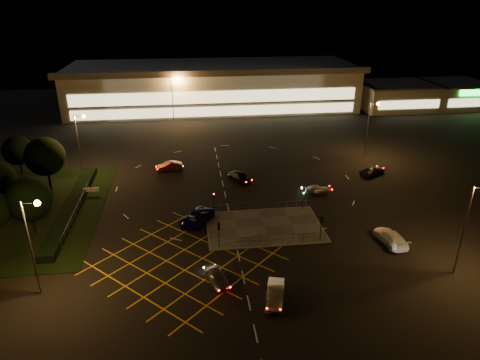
{
  "coord_description": "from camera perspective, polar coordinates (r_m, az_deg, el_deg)",
  "views": [
    {
      "loc": [
        -6.91,
        -48.12,
        26.89
      ],
      "look_at": [
        0.26,
        8.5,
        2.0
      ],
      "focal_mm": 32.0,
      "sensor_mm": 36.0,
      "label": 1
    }
  ],
  "objects": [
    {
      "name": "car_right_silver",
      "position": [
        63.73,
        10.2,
        -1.19
      ],
      "size": [
        3.58,
        1.46,
        1.22
      ],
      "primitive_type": "imported",
      "rotation": [
        0.0,
        0.0,
        1.57
      ],
      "color": "#9C9FA3",
      "rests_on": "ground"
    },
    {
      "name": "car_left_blue",
      "position": [
        54.9,
        -5.79,
        -4.98
      ],
      "size": [
        5.25,
        6.01,
        1.54
      ],
      "primitive_type": "imported",
      "rotation": [
        0.0,
        0.0,
        5.68
      ],
      "color": "#0C0D49",
      "rests_on": "ground"
    },
    {
      "name": "signal_ne",
      "position": [
        57.75,
        8.47,
        -1.84
      ],
      "size": [
        0.28,
        0.3,
        3.15
      ],
      "color": "black",
      "rests_on": "pedestrian_island"
    },
    {
      "name": "supermarket",
      "position": [
        112.39,
        -3.64,
        12.45
      ],
      "size": [
        72.0,
        26.5,
        10.5
      ],
      "color": "beige",
      "rests_on": "ground"
    },
    {
      "name": "streetlight_far_right",
      "position": [
        106.94,
        13.67,
        11.96
      ],
      "size": [
        1.78,
        0.56,
        10.03
      ],
      "color": "slate",
      "rests_on": "ground"
    },
    {
      "name": "tree_c",
      "position": [
        69.18,
        -24.57,
        2.87
      ],
      "size": [
        5.76,
        5.76,
        7.84
      ],
      "color": "black",
      "rests_on": "ground"
    },
    {
      "name": "streetlight_se",
      "position": [
        48.22,
        28.37,
        -4.43
      ],
      "size": [
        1.78,
        0.56,
        10.03
      ],
      "color": "slate",
      "rests_on": "ground"
    },
    {
      "name": "pedestrian_island",
      "position": [
        54.1,
        3.25,
        -6.21
      ],
      "size": [
        14.0,
        9.0,
        0.12
      ],
      "primitive_type": "cube",
      "color": "#4C4944",
      "rests_on": "ground"
    },
    {
      "name": "streetlight_far_left",
      "position": [
        98.29,
        -8.78,
        11.36
      ],
      "size": [
        1.78,
        0.56,
        10.03
      ],
      "color": "slate",
      "rests_on": "ground"
    },
    {
      "name": "tree_d",
      "position": [
        76.8,
        -27.53,
        3.5
      ],
      "size": [
        4.68,
        4.68,
        6.37
      ],
      "color": "black",
      "rests_on": "ground"
    },
    {
      "name": "hedge",
      "position": [
        62.33,
        -21.45,
        -3.25
      ],
      "size": [
        2.0,
        26.0,
        1.0
      ],
      "primitive_type": "cube",
      "color": "black",
      "rests_on": "ground"
    },
    {
      "name": "retail_unit_a",
      "position": [
        117.41,
        20.1,
        10.52
      ],
      "size": [
        18.8,
        14.8,
        6.35
      ],
      "color": "beige",
      "rests_on": "ground"
    },
    {
      "name": "car_approach_white",
      "position": [
        53.42,
        19.43,
        -7.21
      ],
      "size": [
        2.78,
        5.49,
        1.53
      ],
      "primitive_type": "imported",
      "rotation": [
        0.0,
        0.0,
        3.27
      ],
      "color": "#BCBCBC",
      "rests_on": "ground"
    },
    {
      "name": "ground",
      "position": [
        55.56,
        0.84,
        -5.39
      ],
      "size": [
        180.0,
        180.0,
        0.0
      ],
      "primitive_type": "plane",
      "color": "black",
      "rests_on": "ground"
    },
    {
      "name": "streetlight_sw",
      "position": [
        43.96,
        -25.89,
        -6.59
      ],
      "size": [
        1.78,
        0.56,
        10.03
      ],
      "color": "slate",
      "rests_on": "ground"
    },
    {
      "name": "streetlight_nw",
      "position": [
        71.15,
        -20.52,
        5.45
      ],
      "size": [
        1.78,
        0.56,
        10.03
      ],
      "color": "slate",
      "rests_on": "ground"
    },
    {
      "name": "streetlight_ne",
      "position": [
        77.7,
        17.01,
        7.36
      ],
      "size": [
        1.78,
        0.56,
        10.03
      ],
      "color": "slate",
      "rests_on": "ground"
    },
    {
      "name": "car_queue_white",
      "position": [
        42.15,
        4.71,
        -14.89
      ],
      "size": [
        2.67,
        4.71,
        1.47
      ],
      "primitive_type": "imported",
      "rotation": [
        0.0,
        0.0,
        6.02
      ],
      "color": "white",
      "rests_on": "ground"
    },
    {
      "name": "car_near_silver",
      "position": [
        44.27,
        -3.12,
        -12.8
      ],
      "size": [
        2.69,
        4.25,
        1.35
      ],
      "primitive_type": "imported",
      "rotation": [
        0.0,
        0.0,
        0.3
      ],
      "color": "#B7BABF",
      "rests_on": "ground"
    },
    {
      "name": "signal_nw",
      "position": [
        55.87,
        -3.5,
        -2.52
      ],
      "size": [
        0.28,
        0.3,
        3.15
      ],
      "color": "black",
      "rests_on": "pedestrian_island"
    },
    {
      "name": "tree_e",
      "position": [
        56.35,
        -26.34,
        -2.3
      ],
      "size": [
        5.4,
        5.4,
        7.35
      ],
      "color": "black",
      "rests_on": "ground"
    },
    {
      "name": "grass_verge",
      "position": [
        63.99,
        -25.73,
        -3.77
      ],
      "size": [
        18.0,
        30.0,
        0.08
      ],
      "primitive_type": "cube",
      "color": "black",
      "rests_on": "ground"
    },
    {
      "name": "car_east_grey",
      "position": [
        72.52,
        17.28,
        1.23
      ],
      "size": [
        5.09,
        4.3,
        1.29
      ],
      "primitive_type": "imported",
      "rotation": [
        0.0,
        0.0,
        2.13
      ],
      "color": "black",
      "rests_on": "ground"
    },
    {
      "name": "signal_se",
      "position": [
        50.98,
        10.8,
        -5.65
      ],
      "size": [
        0.28,
        0.3,
        3.15
      ],
      "rotation": [
        0.0,
        0.0,
        3.14
      ],
      "color": "black",
      "rests_on": "pedestrian_island"
    },
    {
      "name": "car_circ_red",
      "position": [
        71.73,
        -9.4,
        1.83
      ],
      "size": [
        4.58,
        2.47,
        1.43
      ],
      "primitive_type": "imported",
      "rotation": [
        0.0,
        0.0,
        4.94
      ],
      "color": "maroon",
      "rests_on": "ground"
    },
    {
      "name": "retail_unit_b",
      "position": [
        125.42,
        26.74,
        10.22
      ],
      "size": [
        14.8,
        14.8,
        6.35
      ],
      "color": "beige",
      "rests_on": "ground"
    },
    {
      "name": "car_far_dkgrey",
      "position": [
        66.67,
        0.01,
        0.42
      ],
      "size": [
        4.2,
        5.0,
        1.37
      ],
      "primitive_type": "imported",
      "rotation": [
        0.0,
        0.0,
        0.58
      ],
      "color": "black",
      "rests_on": "ground"
    },
    {
      "name": "signal_sw",
      "position": [
        48.84,
        -2.84,
        -6.61
      ],
      "size": [
        0.28,
        0.3,
        3.15
      ],
      "rotation": [
        0.0,
        0.0,
        3.14
      ],
      "color": "black",
      "rests_on": "pedestrian_island"
    }
  ]
}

